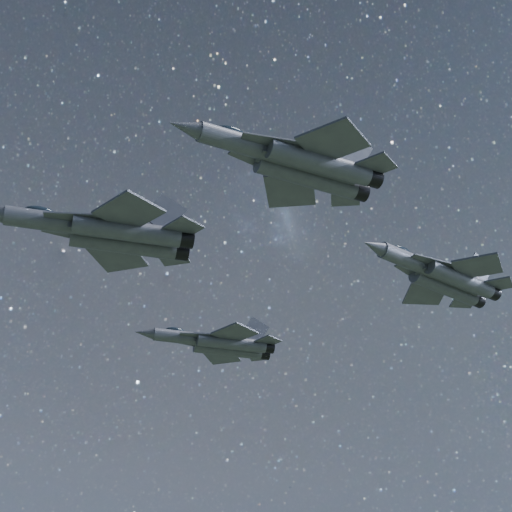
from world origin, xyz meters
name	(u,v)px	position (x,y,z in m)	size (l,w,h in m)	color
jet_lead	(108,232)	(-11.65, 2.81, 156.68)	(20.42, 13.97, 5.13)	#373A45
jet_left	(218,343)	(5.16, 14.66, 154.13)	(15.73, 10.77, 3.95)	#373A45
jet_right	(297,162)	(-1.88, -14.32, 156.56)	(18.53, 13.14, 4.71)	#373A45
jet_slot	(442,276)	(19.16, -5.92, 155.78)	(17.63, 12.25, 4.43)	#373A45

